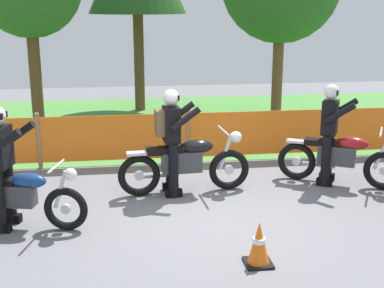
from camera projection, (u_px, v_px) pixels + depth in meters
The scene contains 10 objects.
ground at pixel (210, 214), 7.65m from camera, with size 24.00×24.00×0.02m, color slate.
grass_verge at pixel (170, 122), 13.39m from camera, with size 24.00×6.97×0.01m, color #4C8C3D.
barrier_fence at pixel (188, 135), 9.91m from camera, with size 11.04×0.08×1.05m.
motorcycle_lead at pixel (186, 163), 8.38m from camera, with size 2.14×0.63×1.01m.
motorcycle_trailing at pixel (340, 157), 8.76m from camera, with size 1.86×1.13×0.98m.
motorcycle_third at pixel (19, 197), 7.07m from camera, with size 1.90×0.73×0.91m.
rider_lead at pixel (171, 136), 8.21m from camera, with size 0.70×0.57×1.69m.
rider_trailing at pixel (330, 131), 8.71m from camera, with size 0.72×0.71×1.69m.
rider_third at pixel (0, 161), 6.96m from camera, with size 0.75×0.64×1.69m.
traffic_cone at pixel (259, 244), 6.12m from camera, with size 0.32×0.32×0.53m.
Camera 1 is at (-1.23, -7.00, 2.99)m, focal length 49.18 mm.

